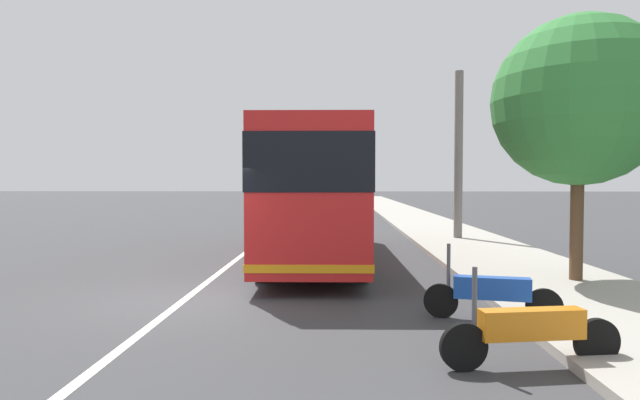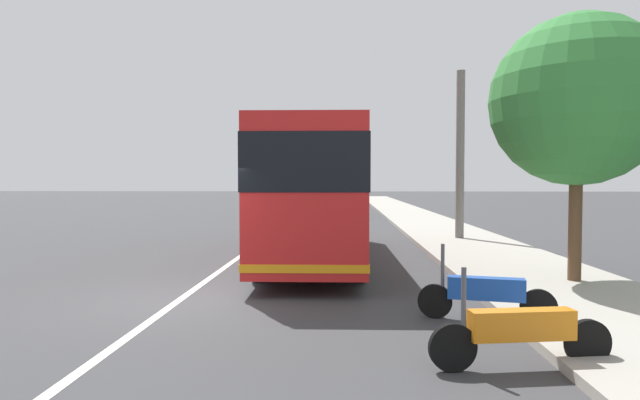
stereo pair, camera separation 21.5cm
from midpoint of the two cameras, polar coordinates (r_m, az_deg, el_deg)
The scene contains 10 objects.
ground_plane at distance 10.16m, azimuth -14.85°, elevation -10.77°, with size 220.00×220.00×0.00m, color #38383A.
sidewalk_curb at distance 20.07m, azimuth 15.55°, elevation -4.24°, with size 110.00×3.60×0.14m, color #9E998E.
lane_divider_line at distance 19.80m, azimuth -6.08°, elevation -4.46°, with size 110.00×0.16×0.01m, color silver.
coach_bus at distance 14.86m, azimuth -0.16°, elevation 1.37°, with size 10.67×2.69×3.58m.
motorcycle_nearest_curb at distance 6.77m, azimuth 22.31°, elevation -13.35°, with size 0.42×2.25×1.24m.
motorcycle_far_end at distance 8.78m, azimuth 18.58°, elevation -9.81°, with size 0.51×2.12×1.23m.
car_oncoming at distance 31.85m, azimuth 1.28°, elevation -0.68°, with size 4.72×1.97×1.56m.
car_far_distant at distance 37.92m, azimuth 2.15°, elevation -0.29°, with size 4.67×1.86×1.44m.
roadside_tree_near_camera at distance 12.30m, azimuth 27.20°, elevation 9.78°, with size 3.60×3.60×5.75m.
utility_pole at distance 19.88m, azimuth 15.64°, elevation 4.69°, with size 0.31×0.31×6.37m, color slate.
Camera 2 is at (-9.44, -3.11, 2.24)m, focal length 28.73 mm.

